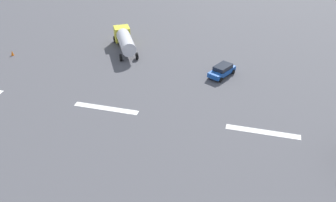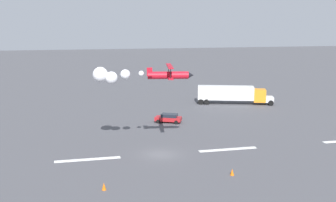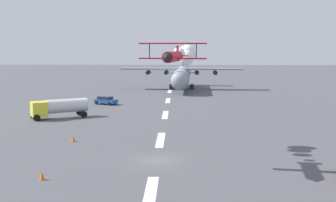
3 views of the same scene
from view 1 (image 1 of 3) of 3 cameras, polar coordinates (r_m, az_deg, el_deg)
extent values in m
cube|color=white|center=(45.15, -9.40, -1.10)|extent=(8.00, 0.90, 0.01)
cube|color=white|center=(42.03, 14.24, -4.58)|extent=(8.00, 0.90, 0.01)
cube|color=yellow|center=(61.46, -7.03, 10.17)|extent=(3.17, 3.09, 2.20)
cylinder|color=silver|center=(57.53, -6.42, 8.89)|extent=(4.84, 6.41, 2.10)
cylinder|color=black|center=(62.30, -8.15, 9.30)|extent=(0.77, 1.03, 1.00)
cylinder|color=black|center=(55.89, -7.19, 6.58)|extent=(0.77, 1.03, 1.00)
cylinder|color=black|center=(62.57, -5.94, 9.56)|extent=(0.77, 1.03, 1.00)
cylinder|color=black|center=(56.18, -4.76, 6.88)|extent=(0.77, 1.03, 1.00)
cube|color=#194CA5|center=(51.76, 8.20, 4.48)|extent=(3.53, 4.66, 0.65)
cube|color=#1E232D|center=(51.64, 8.37, 5.14)|extent=(2.63, 3.05, 0.55)
cylinder|color=black|center=(50.37, 8.05, 3.23)|extent=(0.48, 0.67, 0.64)
cylinder|color=black|center=(52.65, 9.90, 4.42)|extent=(0.48, 0.67, 0.64)
cylinder|color=black|center=(51.23, 6.39, 3.89)|extent=(0.48, 0.67, 0.64)
cylinder|color=black|center=(53.47, 8.28, 5.03)|extent=(0.48, 0.67, 0.64)
cone|color=orange|center=(61.84, -22.64, 6.75)|extent=(0.44, 0.44, 0.75)
camera|label=2|loc=(90.72, -7.69, 27.00)|focal=44.66mm
camera|label=3|loc=(90.09, -54.53, 10.38)|focal=44.91mm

